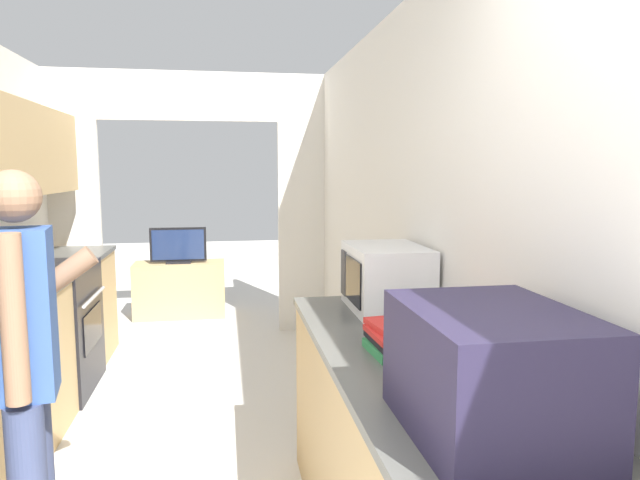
{
  "coord_description": "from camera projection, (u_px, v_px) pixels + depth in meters",
  "views": [
    {
      "loc": [
        0.31,
        -0.72,
        1.61
      ],
      "look_at": [
        0.81,
        2.27,
        1.23
      ],
      "focal_mm": 32.0,
      "sensor_mm": 36.0,
      "label": 1
    }
  ],
  "objects": [
    {
      "name": "television",
      "position": [
        178.0,
        246.0,
        6.11
      ],
      "size": [
        0.59,
        0.16,
        0.38
      ],
      "color": "black",
      "rests_on": "tv_cabinet"
    },
    {
      "name": "counter_right",
      "position": [
        410.0,
        476.0,
        2.14
      ],
      "size": [
        0.62,
        2.1,
        0.92
      ],
      "color": "tan",
      "rests_on": "ground_plane"
    },
    {
      "name": "range_oven",
      "position": [
        47.0,
        329.0,
        4.08
      ],
      "size": [
        0.66,
        0.79,
        1.06
      ],
      "color": "black",
      "rests_on": "ground_plane"
    },
    {
      "name": "person",
      "position": [
        26.0,
        380.0,
        2.03
      ],
      "size": [
        0.52,
        0.41,
        1.61
      ],
      "rotation": [
        0.0,
        0.0,
        1.73
      ],
      "color": "#384266",
      "rests_on": "ground_plane"
    },
    {
      "name": "wall_right",
      "position": [
        441.0,
        245.0,
        2.67
      ],
      "size": [
        0.06,
        7.19,
        2.5
      ],
      "color": "white",
      "rests_on": "ground_plane"
    },
    {
      "name": "microwave",
      "position": [
        386.0,
        278.0,
        2.78
      ],
      "size": [
        0.36,
        0.5,
        0.32
      ],
      "color": "white",
      "rests_on": "counter_right"
    },
    {
      "name": "tv_cabinet",
      "position": [
        180.0,
        289.0,
        6.21
      ],
      "size": [
        0.96,
        0.42,
        0.59
      ],
      "color": "tan",
      "rests_on": "ground_plane"
    },
    {
      "name": "book_stack",
      "position": [
        399.0,
        339.0,
        2.13
      ],
      "size": [
        0.24,
        0.31,
        0.11
      ],
      "color": "#33894C",
      "rests_on": "counter_right"
    },
    {
      "name": "suitcase",
      "position": [
        490.0,
        371.0,
        1.47
      ],
      "size": [
        0.42,
        0.57,
        0.33
      ],
      "color": "#231E38",
      "rests_on": "counter_right"
    },
    {
      "name": "wall_far_with_doorway",
      "position": [
        191.0,
        186.0,
        5.39
      ],
      "size": [
        2.95,
        0.06,
        2.5
      ],
      "color": "white",
      "rests_on": "ground_plane"
    }
  ]
}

